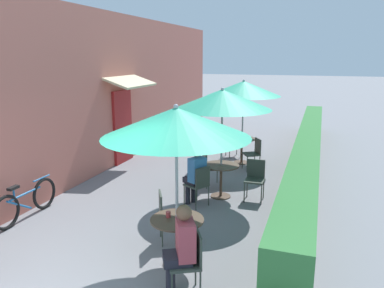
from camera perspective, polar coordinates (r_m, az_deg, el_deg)
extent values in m
cube|color=#C66B5B|center=(11.57, -9.69, 8.40)|extent=(0.24, 14.23, 4.20)
cube|color=maroon|center=(11.01, -10.51, 2.61)|extent=(0.08, 0.96, 2.10)
cube|color=beige|center=(10.70, -9.34, 9.38)|extent=(0.78, 1.80, 0.30)
cube|color=tan|center=(10.41, 17.08, -3.04)|extent=(0.44, 13.23, 0.45)
cube|color=#387A3D|center=(10.29, 17.27, -0.34)|extent=(0.60, 12.57, 0.56)
cylinder|color=brown|center=(5.89, -2.22, -17.72)|extent=(0.44, 0.44, 0.02)
cylinder|color=brown|center=(5.72, -2.25, -14.68)|extent=(0.06, 0.06, 0.71)
cylinder|color=brown|center=(5.56, -2.29, -11.46)|extent=(0.79, 0.79, 0.02)
cylinder|color=#B7B7BC|center=(5.39, -2.33, -7.22)|extent=(0.04, 0.04, 2.32)
cone|color=#2DAD84|center=(5.13, -2.44, 3.32)|extent=(2.08, 2.08, 0.41)
sphere|color=#B7B7BC|center=(5.09, -2.46, 5.73)|extent=(0.07, 0.07, 0.07)
cube|color=#384238|center=(6.34, -3.08, -10.92)|extent=(0.54, 0.54, 0.04)
cube|color=#384238|center=(6.24, -4.82, -9.25)|extent=(0.21, 0.35, 0.42)
cylinder|color=#384238|center=(6.29, -1.20, -13.36)|extent=(0.02, 0.02, 0.45)
cylinder|color=#384238|center=(6.61, -1.64, -11.97)|extent=(0.02, 0.02, 0.45)
cylinder|color=#384238|center=(6.26, -4.56, -13.55)|extent=(0.02, 0.02, 0.45)
cylinder|color=#384238|center=(6.58, -4.82, -12.15)|extent=(0.02, 0.02, 0.45)
cube|color=#384238|center=(5.04, -1.20, -17.71)|extent=(0.54, 0.54, 0.04)
cube|color=#384238|center=(4.96, 0.98, -15.46)|extent=(0.21, 0.35, 0.42)
cylinder|color=#384238|center=(5.29, -3.51, -18.94)|extent=(0.02, 0.02, 0.45)
cylinder|color=#384238|center=(4.99, -3.07, -21.12)|extent=(0.02, 0.02, 0.45)
cylinder|color=#384238|center=(5.33, 0.55, -18.64)|extent=(0.02, 0.02, 0.45)
cylinder|color=#384238|center=(5.04, 1.29, -20.78)|extent=(0.02, 0.02, 0.45)
cylinder|color=#23232D|center=(5.20, -3.40, -19.43)|extent=(0.11, 0.11, 0.47)
cylinder|color=#23232D|center=(5.07, -3.20, -20.40)|extent=(0.11, 0.11, 0.47)
cube|color=#23232D|center=(4.99, -2.27, -17.00)|extent=(0.46, 0.43, 0.12)
cube|color=#AD424C|center=(4.88, -0.98, -14.37)|extent=(0.35, 0.40, 0.50)
sphere|color=brown|center=(4.72, -1.24, -10.40)|extent=(0.20, 0.20, 0.20)
cylinder|color=#B73D3D|center=(5.59, -3.62, -10.67)|extent=(0.07, 0.07, 0.09)
cylinder|color=brown|center=(8.41, 4.38, -7.91)|extent=(0.44, 0.44, 0.02)
cylinder|color=brown|center=(8.29, 4.42, -5.62)|extent=(0.06, 0.06, 0.71)
cylinder|color=brown|center=(8.18, 4.47, -3.28)|extent=(0.79, 0.79, 0.02)
cylinder|color=#B7B7BC|center=(8.07, 4.52, -0.29)|extent=(0.04, 0.04, 2.32)
cone|color=#2DAD84|center=(7.89, 4.65, 6.79)|extent=(2.08, 2.08, 0.41)
sphere|color=#B7B7BC|center=(7.87, 4.68, 8.36)|extent=(0.07, 0.07, 0.07)
cube|color=#384238|center=(8.93, 3.08, -3.63)|extent=(0.55, 0.55, 0.04)
cube|color=#384238|center=(8.83, 1.94, -2.40)|extent=(0.22, 0.34, 0.42)
cylinder|color=#384238|center=(8.89, 4.50, -5.27)|extent=(0.02, 0.02, 0.45)
cylinder|color=#384238|center=(9.21, 3.85, -4.58)|extent=(0.02, 0.02, 0.45)
cylinder|color=#384238|center=(8.79, 2.24, -5.44)|extent=(0.02, 0.02, 0.45)
cylinder|color=#384238|center=(9.12, 1.67, -4.73)|extent=(0.02, 0.02, 0.45)
cube|color=#384238|center=(7.77, 0.68, -6.24)|extent=(0.54, 0.54, 0.04)
cube|color=#384238|center=(7.57, 1.64, -5.08)|extent=(0.21, 0.35, 0.42)
cylinder|color=#384238|center=(8.09, 0.74, -7.14)|extent=(0.02, 0.02, 0.45)
cylinder|color=#384238|center=(7.86, -1.19, -7.75)|extent=(0.02, 0.02, 0.45)
cylinder|color=#384238|center=(7.84, 2.55, -7.81)|extent=(0.02, 0.02, 0.45)
cylinder|color=#384238|center=(7.61, 0.61, -8.47)|extent=(0.02, 0.02, 0.45)
cylinder|color=#23232D|center=(8.02, 0.22, -7.24)|extent=(0.11, 0.11, 0.47)
cylinder|color=#23232D|center=(7.92, -0.64, -7.51)|extent=(0.11, 0.11, 0.47)
cube|color=#23232D|center=(7.81, 0.23, -5.52)|extent=(0.46, 0.44, 0.12)
cube|color=teal|center=(7.65, 0.79, -3.94)|extent=(0.36, 0.40, 0.50)
sphere|color=#A87556|center=(7.56, 0.70, -1.23)|extent=(0.20, 0.20, 0.20)
cube|color=#384238|center=(8.13, 9.50, -5.52)|extent=(0.41, 0.41, 0.04)
cube|color=#384238|center=(8.25, 9.74, -3.73)|extent=(0.38, 0.04, 0.42)
cylinder|color=#384238|center=(8.07, 7.97, -7.32)|extent=(0.02, 0.02, 0.45)
cylinder|color=#384238|center=(8.02, 10.53, -7.54)|extent=(0.02, 0.02, 0.45)
cylinder|color=#384238|center=(8.40, 8.40, -6.48)|extent=(0.02, 0.02, 0.45)
cylinder|color=#384238|center=(8.36, 10.85, -6.69)|extent=(0.02, 0.02, 0.45)
cylinder|color=brown|center=(11.04, 7.52, -2.78)|extent=(0.44, 0.44, 0.02)
cylinder|color=brown|center=(10.95, 7.57, -1.00)|extent=(0.06, 0.06, 0.71)
cylinder|color=brown|center=(10.87, 7.63, 0.80)|extent=(0.79, 0.79, 0.02)
cylinder|color=#B7B7BC|center=(10.79, 7.70, 3.08)|extent=(0.04, 0.04, 2.32)
cone|color=#2DAD84|center=(10.66, 7.87, 8.39)|extent=(2.08, 2.08, 0.41)
sphere|color=#B7B7BC|center=(10.64, 7.91, 9.55)|extent=(0.07, 0.07, 0.07)
cube|color=#384238|center=(10.27, 9.01, -1.53)|extent=(0.55, 0.55, 0.04)
cube|color=#384238|center=(10.29, 10.01, -0.34)|extent=(0.23, 0.34, 0.42)
cylinder|color=#384238|center=(10.42, 7.68, -2.54)|extent=(0.02, 0.02, 0.45)
cylinder|color=#384238|center=(10.10, 8.39, -3.08)|extent=(0.02, 0.02, 0.45)
cylinder|color=#384238|center=(10.55, 9.51, -2.41)|extent=(0.02, 0.02, 0.45)
cylinder|color=#384238|center=(10.24, 10.27, -2.94)|extent=(0.02, 0.02, 0.45)
cube|color=#384238|center=(11.60, 6.33, 0.27)|extent=(0.55, 0.55, 0.04)
cube|color=#384238|center=(11.50, 5.49, 1.24)|extent=(0.23, 0.34, 0.42)
cylinder|color=#384238|center=(11.55, 7.44, -0.97)|extent=(0.02, 0.02, 0.45)
cylinder|color=#384238|center=(11.88, 6.84, -0.55)|extent=(0.02, 0.02, 0.45)
cylinder|color=#384238|center=(11.43, 5.74, -1.07)|extent=(0.02, 0.02, 0.45)
cylinder|color=#384238|center=(11.76, 5.19, -0.65)|extent=(0.02, 0.02, 0.45)
cylinder|color=teal|center=(10.78, 7.97, 1.00)|extent=(0.07, 0.07, 0.09)
torus|color=black|center=(8.24, -21.57, -7.01)|extent=(0.07, 0.64, 0.64)
torus|color=black|center=(7.56, -26.49, -9.32)|extent=(0.07, 0.64, 0.64)
cylinder|color=#236BA8|center=(7.83, -24.04, -6.91)|extent=(0.05, 0.79, 0.04)
cylinder|color=#236BA8|center=(7.76, -24.80, -8.42)|extent=(0.04, 0.58, 0.38)
cylinder|color=#236BA8|center=(7.61, -25.51, -6.86)|extent=(0.04, 0.04, 0.22)
cube|color=black|center=(7.58, -25.59, -6.06)|extent=(0.10, 0.22, 0.05)
cylinder|color=#236BA8|center=(8.10, -21.96, -4.85)|extent=(0.03, 0.46, 0.03)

